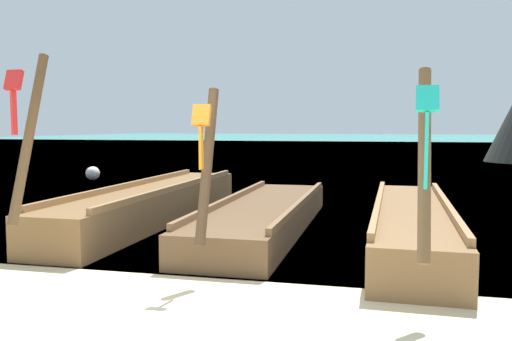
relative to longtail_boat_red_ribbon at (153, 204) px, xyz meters
name	(u,v)px	position (x,y,z in m)	size (l,w,h in m)	color
ground	(177,315)	(2.34, -4.68, -0.33)	(120.00, 120.00, 0.00)	beige
sea_water	(366,141)	(2.34, 56.58, -0.33)	(120.00, 120.00, 0.00)	#2DB29E
longtail_boat_red_ribbon	(153,204)	(0.00, 0.00, 0.00)	(1.14, 7.41, 2.72)	brown
longtail_boat_orange_ribbon	(265,216)	(2.26, -0.42, -0.08)	(1.38, 6.37, 2.25)	brown
longtail_boat_turquoise_ribbon	(412,224)	(4.68, -0.90, -0.03)	(1.23, 6.55, 2.38)	brown
mooring_buoy_near	(93,173)	(-5.13, 6.56, -0.09)	(0.46, 0.46, 0.46)	white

